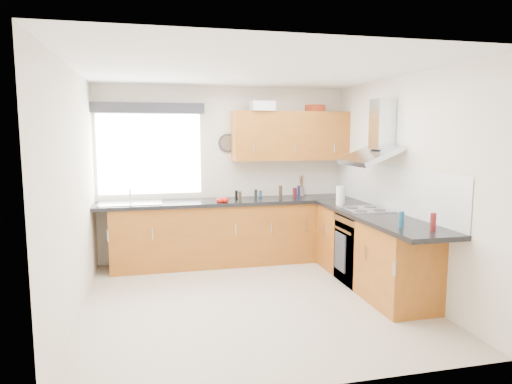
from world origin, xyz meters
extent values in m
plane|color=beige|center=(0.00, 0.00, 0.00)|extent=(3.60, 3.60, 0.00)
cube|color=white|center=(0.00, 0.00, 2.50)|extent=(3.60, 3.60, 0.02)
cube|color=silver|center=(0.00, 1.80, 1.25)|extent=(3.60, 0.02, 2.50)
cube|color=silver|center=(0.00, -1.80, 1.25)|extent=(3.60, 0.02, 2.50)
cube|color=silver|center=(-1.80, 0.00, 1.25)|extent=(0.02, 3.60, 2.50)
cube|color=silver|center=(1.80, 0.00, 1.25)|extent=(0.02, 3.60, 2.50)
cube|color=silver|center=(-1.05, 1.79, 1.55)|extent=(1.40, 0.02, 1.10)
cube|color=#28282E|center=(-1.05, 1.70, 2.18)|extent=(1.50, 0.18, 0.14)
cube|color=white|center=(1.79, 0.30, 1.18)|extent=(0.01, 3.00, 0.54)
cube|color=brown|center=(-0.10, 1.51, 0.43)|extent=(3.00, 0.58, 0.86)
cube|color=brown|center=(1.50, 1.50, 0.43)|extent=(0.60, 0.60, 0.86)
cube|color=brown|center=(1.51, 0.15, 0.43)|extent=(0.58, 2.10, 0.86)
cube|color=black|center=(0.00, 1.50, 0.89)|extent=(3.60, 0.62, 0.05)
cube|color=black|center=(1.50, 0.00, 0.89)|extent=(0.62, 2.42, 0.05)
cube|color=black|center=(1.50, 0.30, 0.42)|extent=(0.56, 0.58, 0.85)
cube|color=silver|center=(1.50, 0.30, 0.92)|extent=(0.52, 0.52, 0.01)
cube|color=brown|center=(0.95, 1.62, 1.80)|extent=(1.70, 0.35, 0.70)
cube|color=silver|center=(-0.15, 1.52, 0.41)|extent=(0.59, 0.57, 0.83)
cylinder|color=#28282E|center=(0.05, 1.76, 1.70)|extent=(0.27, 0.04, 0.27)
cube|color=silver|center=(0.50, 1.52, 2.22)|extent=(0.33, 0.24, 0.13)
cube|color=#C44120|center=(1.35, 1.72, 2.20)|extent=(0.27, 0.24, 0.11)
cylinder|color=#7F6B5E|center=(1.15, 1.70, 0.97)|extent=(0.11, 0.11, 0.12)
cylinder|color=silver|center=(1.35, 0.72, 1.03)|extent=(0.12, 0.12, 0.25)
cylinder|color=#372C1E|center=(0.14, 1.36, 0.98)|extent=(0.05, 0.05, 0.14)
cylinder|color=#2E2219|center=(0.73, 1.36, 1.01)|extent=(0.05, 0.05, 0.20)
cylinder|color=black|center=(0.42, 1.58, 0.97)|extent=(0.04, 0.04, 0.13)
cylinder|color=navy|center=(0.52, 1.69, 0.96)|extent=(0.04, 0.04, 0.09)
cylinder|color=black|center=(0.11, 1.44, 0.98)|extent=(0.04, 0.04, 0.14)
cylinder|color=#141544|center=(1.04, 1.50, 1.00)|extent=(0.04, 0.04, 0.17)
cylinder|color=#561219|center=(1.00, 1.57, 0.98)|extent=(0.06, 0.06, 0.14)
cylinder|color=maroon|center=(1.59, -0.93, 1.00)|extent=(0.05, 0.05, 0.18)
cylinder|color=navy|center=(1.37, -0.73, 0.99)|extent=(0.05, 0.05, 0.16)
camera|label=1|loc=(-1.07, -4.74, 1.86)|focal=32.00mm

